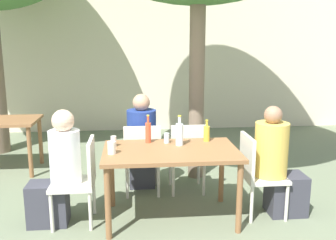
{
  "coord_description": "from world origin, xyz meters",
  "views": [
    {
      "loc": [
        -0.39,
        -3.72,
        1.88
      ],
      "look_at": [
        0.0,
        0.3,
        1.02
      ],
      "focal_mm": 40.0,
      "sensor_mm": 36.0,
      "label": 1
    }
  ],
  "objects_px": {
    "patio_chair_3": "(188,154)",
    "water_bottle_1": "(179,134)",
    "dining_table_front": "(171,158)",
    "person_seated_2": "(142,146)",
    "person_seated_0": "(57,174)",
    "drinking_glass_1": "(114,141)",
    "patio_chair_1": "(257,171)",
    "soda_bottle_0": "(148,132)",
    "oil_cruet_2": "(207,133)",
    "patio_chair_2": "(142,155)",
    "drinking_glass_2": "(112,148)",
    "person_seated_1": "(278,167)",
    "drinking_glass_0": "(167,138)",
    "patio_chair_0": "(81,177)"
  },
  "relations": [
    {
      "from": "soda_bottle_0",
      "to": "water_bottle_1",
      "type": "relative_size",
      "value": 0.95
    },
    {
      "from": "patio_chair_3",
      "to": "person_seated_0",
      "type": "relative_size",
      "value": 0.74
    },
    {
      "from": "patio_chair_1",
      "to": "drinking_glass_0",
      "type": "xyz_separation_m",
      "value": [
        -0.95,
        0.26,
        0.32
      ]
    },
    {
      "from": "person_seated_0",
      "to": "person_seated_2",
      "type": "relative_size",
      "value": 0.97
    },
    {
      "from": "patio_chair_3",
      "to": "water_bottle_1",
      "type": "height_order",
      "value": "water_bottle_1"
    },
    {
      "from": "drinking_glass_0",
      "to": "drinking_glass_1",
      "type": "bearing_deg",
      "value": -171.65
    },
    {
      "from": "drinking_glass_2",
      "to": "water_bottle_1",
      "type": "bearing_deg",
      "value": 19.12
    },
    {
      "from": "patio_chair_1",
      "to": "person_seated_0",
      "type": "height_order",
      "value": "person_seated_0"
    },
    {
      "from": "soda_bottle_0",
      "to": "person_seated_2",
      "type": "bearing_deg",
      "value": 95.61
    },
    {
      "from": "patio_chair_3",
      "to": "drinking_glass_1",
      "type": "relative_size",
      "value": 7.93
    },
    {
      "from": "patio_chair_1",
      "to": "patio_chair_3",
      "type": "distance_m",
      "value": 0.93
    },
    {
      "from": "person_seated_2",
      "to": "soda_bottle_0",
      "type": "xyz_separation_m",
      "value": [
        0.06,
        -0.6,
        0.33
      ]
    },
    {
      "from": "person_seated_1",
      "to": "drinking_glass_1",
      "type": "distance_m",
      "value": 1.79
    },
    {
      "from": "patio_chair_0",
      "to": "water_bottle_1",
      "type": "distance_m",
      "value": 1.12
    },
    {
      "from": "patio_chair_2",
      "to": "oil_cruet_2",
      "type": "bearing_deg",
      "value": 152.53
    },
    {
      "from": "patio_chair_2",
      "to": "person_seated_2",
      "type": "xyz_separation_m",
      "value": [
        0.0,
        0.23,
        0.06
      ]
    },
    {
      "from": "patio_chair_2",
      "to": "patio_chair_1",
      "type": "bearing_deg",
      "value": 151.26
    },
    {
      "from": "dining_table_front",
      "to": "person_seated_1",
      "type": "xyz_separation_m",
      "value": [
        1.16,
        -0.0,
        -0.14
      ]
    },
    {
      "from": "dining_table_front",
      "to": "patio_chair_2",
      "type": "distance_m",
      "value": 0.74
    },
    {
      "from": "patio_chair_2",
      "to": "dining_table_front",
      "type": "bearing_deg",
      "value": 112.84
    },
    {
      "from": "person_seated_0",
      "to": "drinking_glass_1",
      "type": "height_order",
      "value": "person_seated_0"
    },
    {
      "from": "water_bottle_1",
      "to": "drinking_glass_0",
      "type": "relative_size",
      "value": 2.96
    },
    {
      "from": "person_seated_2",
      "to": "person_seated_0",
      "type": "bearing_deg",
      "value": 45.17
    },
    {
      "from": "person_seated_2",
      "to": "drinking_glass_0",
      "type": "distance_m",
      "value": 0.73
    },
    {
      "from": "patio_chair_1",
      "to": "dining_table_front",
      "type": "bearing_deg",
      "value": 90.0
    },
    {
      "from": "patio_chair_0",
      "to": "oil_cruet_2",
      "type": "bearing_deg",
      "value": 102.09
    },
    {
      "from": "person_seated_1",
      "to": "water_bottle_1",
      "type": "bearing_deg",
      "value": 81.6
    },
    {
      "from": "patio_chair_1",
      "to": "person_seated_0",
      "type": "relative_size",
      "value": 0.74
    },
    {
      "from": "person_seated_0",
      "to": "water_bottle_1",
      "type": "distance_m",
      "value": 1.34
    },
    {
      "from": "patio_chair_1",
      "to": "person_seated_2",
      "type": "xyz_separation_m",
      "value": [
        -1.21,
        0.89,
        0.06
      ]
    },
    {
      "from": "person_seated_1",
      "to": "oil_cruet_2",
      "type": "height_order",
      "value": "person_seated_1"
    },
    {
      "from": "patio_chair_3",
      "to": "drinking_glass_1",
      "type": "bearing_deg",
      "value": 29.22
    },
    {
      "from": "patio_chair_3",
      "to": "drinking_glass_2",
      "type": "height_order",
      "value": "same"
    },
    {
      "from": "person_seated_2",
      "to": "oil_cruet_2",
      "type": "distance_m",
      "value": 0.98
    },
    {
      "from": "patio_chair_1",
      "to": "person_seated_1",
      "type": "xyz_separation_m",
      "value": [
        0.23,
        -0.0,
        0.04
      ]
    },
    {
      "from": "dining_table_front",
      "to": "patio_chair_3",
      "type": "xyz_separation_m",
      "value": [
        0.28,
        0.66,
        -0.18
      ]
    },
    {
      "from": "person_seated_1",
      "to": "water_bottle_1",
      "type": "relative_size",
      "value": 3.68
    },
    {
      "from": "soda_bottle_0",
      "to": "drinking_glass_0",
      "type": "relative_size",
      "value": 2.82
    },
    {
      "from": "patio_chair_0",
      "to": "drinking_glass_2",
      "type": "relative_size",
      "value": 7.1
    },
    {
      "from": "dining_table_front",
      "to": "drinking_glass_1",
      "type": "height_order",
      "value": "drinking_glass_1"
    },
    {
      "from": "dining_table_front",
      "to": "person_seated_2",
      "type": "relative_size",
      "value": 1.13
    },
    {
      "from": "soda_bottle_0",
      "to": "oil_cruet_2",
      "type": "relative_size",
      "value": 1.28
    },
    {
      "from": "dining_table_front",
      "to": "person_seated_2",
      "type": "height_order",
      "value": "person_seated_2"
    },
    {
      "from": "person_seated_0",
      "to": "person_seated_1",
      "type": "distance_m",
      "value": 2.33
    },
    {
      "from": "dining_table_front",
      "to": "person_seated_2",
      "type": "xyz_separation_m",
      "value": [
        -0.28,
        0.89,
        -0.12
      ]
    },
    {
      "from": "dining_table_front",
      "to": "water_bottle_1",
      "type": "distance_m",
      "value": 0.29
    },
    {
      "from": "drinking_glass_2",
      "to": "person_seated_1",
      "type": "bearing_deg",
      "value": 2.98
    },
    {
      "from": "patio_chair_2",
      "to": "drinking_glass_1",
      "type": "bearing_deg",
      "value": 57.15
    },
    {
      "from": "dining_table_front",
      "to": "person_seated_2",
      "type": "distance_m",
      "value": 0.94
    },
    {
      "from": "person_seated_1",
      "to": "drinking_glass_2",
      "type": "distance_m",
      "value": 1.79
    }
  ]
}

